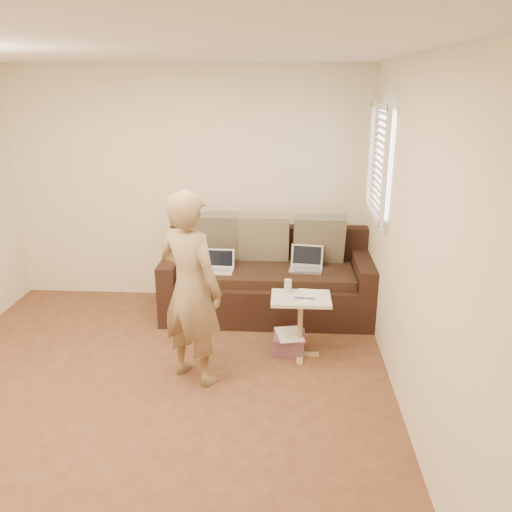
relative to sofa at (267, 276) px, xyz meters
name	(u,v)px	position (x,y,z in m)	size (l,w,h in m)	color
floor	(144,405)	(-0.90, -1.77, -0.42)	(4.50, 4.50, 0.00)	#532D1E
ceiling	(115,50)	(-0.90, -1.77, 2.18)	(4.50, 4.50, 0.00)	white
wall_back	(189,186)	(-0.90, 0.48, 0.87)	(4.00, 4.00, 0.00)	beige
wall_right	(419,253)	(1.10, -1.77, 0.87)	(4.50, 4.50, 0.00)	beige
window_blinds	(379,162)	(1.05, -0.27, 1.28)	(0.12, 0.88, 1.08)	white
sofa	(267,276)	(0.00, 0.00, 0.00)	(2.20, 0.95, 0.85)	black
pillow_left	(214,236)	(-0.60, 0.25, 0.37)	(0.55, 0.14, 0.55)	brown
pillow_mid	(264,238)	(-0.05, 0.23, 0.37)	(0.55, 0.14, 0.55)	#736F52
pillow_right	(319,239)	(0.55, 0.20, 0.37)	(0.55, 0.14, 0.55)	brown
laptop_silver	(306,270)	(0.41, -0.05, 0.10)	(0.34, 0.25, 0.23)	#B7BABC
laptop_white	(219,272)	(-0.50, -0.14, 0.10)	(0.29, 0.21, 0.21)	white
person	(191,288)	(-0.57, -1.34, 0.40)	(0.60, 0.41, 1.64)	olive
side_table	(300,326)	(0.33, -0.91, -0.13)	(0.53, 0.37, 0.58)	silver
drinking_glass	(288,286)	(0.22, -0.81, 0.22)	(0.07, 0.07, 0.12)	silver
scissors	(305,298)	(0.37, -0.96, 0.17)	(0.18, 0.10, 0.02)	silver
paper_on_table	(309,295)	(0.40, -0.88, 0.16)	(0.21, 0.30, 0.00)	white
striped_box	(289,343)	(0.24, -0.86, -0.33)	(0.29, 0.29, 0.18)	#BD1C58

